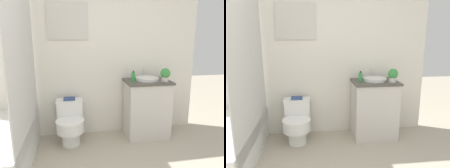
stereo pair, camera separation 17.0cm
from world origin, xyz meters
TOP-DOWN VIEW (x-y plane):
  - wall_back at (-0.00, 2.07)m, footprint 3.49×0.07m
  - shower_area at (-0.90, 1.33)m, footprint 0.65×1.42m
  - toilet at (-0.16, 1.77)m, footprint 0.37×0.52m
  - vanity at (0.93, 1.79)m, footprint 0.63×0.47m
  - sink at (0.93, 1.82)m, footprint 0.32×0.36m
  - soap_bottle at (0.71, 1.78)m, footprint 0.05×0.05m
  - potted_plant at (1.13, 1.68)m, footprint 0.13×0.13m
  - book_on_tank at (-0.16, 1.90)m, footprint 0.16×0.12m

SIDE VIEW (x-z plane):
  - shower_area at x=-0.90m, z-range -0.72..1.26m
  - toilet at x=-0.16m, z-range 0.01..0.59m
  - vanity at x=0.93m, z-range 0.00..0.83m
  - book_on_tank at x=-0.16m, z-range 0.58..0.60m
  - sink at x=0.93m, z-range 0.78..0.91m
  - soap_bottle at x=0.71m, z-range 0.82..0.96m
  - potted_plant at x=1.13m, z-range 0.84..1.02m
  - wall_back at x=0.00m, z-range 0.01..2.51m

